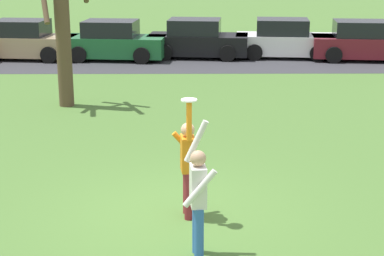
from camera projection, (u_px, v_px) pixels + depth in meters
ground_plane at (174, 212)px, 10.84m from camera, size 120.00×120.00×0.00m
person_catcher at (188, 162)px, 10.42m from camera, size 0.49×0.56×2.08m
person_defender at (198, 195)px, 9.02m from camera, size 0.49×0.58×2.04m
frisbee_disc at (189, 100)px, 9.89m from camera, size 0.26×0.26×0.02m
parked_car_tan at (24, 41)px, 25.64m from camera, size 4.27×2.38×1.59m
parked_car_green at (114, 42)px, 25.46m from camera, size 4.27×2.38×1.59m
parked_car_black at (197, 40)px, 25.97m from camera, size 4.27×2.38×1.59m
parked_car_white at (285, 40)px, 25.99m from camera, size 4.27×2.38×1.59m
parked_car_maroon at (363, 42)px, 25.36m from camera, size 4.27×2.38×1.59m
parking_strip at (157, 59)px, 25.80m from camera, size 26.65×6.40×0.01m
bare_tree_tall at (61, 9)px, 17.41m from camera, size 1.79×1.78×5.11m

